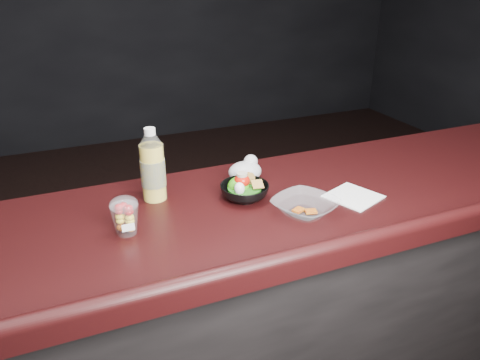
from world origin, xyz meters
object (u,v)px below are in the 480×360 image
Objects in this scene: lemonade_bottle at (153,170)px; green_apple at (239,187)px; takeout_bowl at (305,207)px; snack_bowl at (244,190)px; fruit_cup at (125,215)px.

green_apple is at bearing -20.16° from lemonade_bottle.
lemonade_bottle is 3.13× the size of green_apple.
snack_bowl is at bearing 128.60° from takeout_bowl.
fruit_cup reaches higher than snack_bowl.
lemonade_bottle is 1.32× the size of snack_bowl.
lemonade_bottle is 0.52m from takeout_bowl.
fruit_cup is at bearing -169.96° from snack_bowl.
snack_bowl is at bearing -60.09° from green_apple.
snack_bowl is (0.01, -0.02, -0.00)m from green_apple.
takeout_bowl is at bearing -10.27° from fruit_cup.
green_apple is at bearing 127.75° from takeout_bowl.
fruit_cup is (-0.13, -0.19, -0.04)m from lemonade_bottle.
green_apple is 0.31× the size of takeout_bowl.
lemonade_bottle is 0.24m from fruit_cup.
takeout_bowl is at bearing -34.94° from lemonade_bottle.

